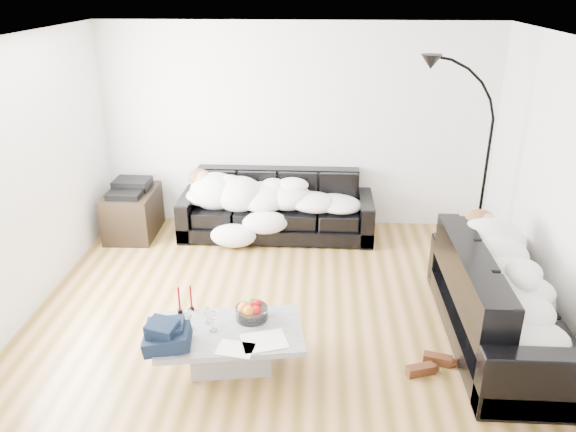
# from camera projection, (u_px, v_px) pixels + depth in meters

# --- Properties ---
(ground) EXTENTS (5.00, 5.00, 0.00)m
(ground) POSITION_uv_depth(u_px,v_px,m) (286.00, 311.00, 5.59)
(ground) COLOR brown
(ground) RESTS_ON ground
(wall_back) EXTENTS (5.00, 0.02, 2.60)m
(wall_back) POSITION_uv_depth(u_px,v_px,m) (297.00, 127.00, 7.15)
(wall_back) COLOR silver
(wall_back) RESTS_ON ground
(wall_left) EXTENTS (0.02, 4.50, 2.60)m
(wall_left) POSITION_uv_depth(u_px,v_px,m) (18.00, 183.00, 5.22)
(wall_left) COLOR silver
(wall_left) RESTS_ON ground
(wall_right) EXTENTS (0.02, 4.50, 2.60)m
(wall_right) POSITION_uv_depth(u_px,v_px,m) (568.00, 194.00, 4.95)
(wall_right) COLOR silver
(wall_right) RESTS_ON ground
(ceiling) EXTENTS (5.00, 5.00, 0.00)m
(ceiling) POSITION_uv_depth(u_px,v_px,m) (286.00, 39.00, 4.57)
(ceiling) COLOR white
(ceiling) RESTS_ON ground
(sofa_back) EXTENTS (2.43, 0.84, 0.79)m
(sofa_back) POSITION_uv_depth(u_px,v_px,m) (276.00, 206.00, 7.11)
(sofa_back) COLOR black
(sofa_back) RESTS_ON ground
(sofa_right) EXTENTS (0.92, 2.15, 0.87)m
(sofa_right) POSITION_uv_depth(u_px,v_px,m) (504.00, 298.00, 4.98)
(sofa_right) COLOR black
(sofa_right) RESTS_ON ground
(sleeper_back) EXTENTS (2.05, 0.71, 0.41)m
(sleeper_back) POSITION_uv_depth(u_px,v_px,m) (276.00, 190.00, 6.97)
(sleeper_back) COLOR white
(sleeper_back) RESTS_ON sofa_back
(sleeper_right) EXTENTS (0.78, 1.84, 0.45)m
(sleeper_right) POSITION_uv_depth(u_px,v_px,m) (508.00, 278.00, 4.90)
(sleeper_right) COLOR white
(sleeper_right) RESTS_ON sofa_right
(teal_cushion) EXTENTS (0.42, 0.38, 0.20)m
(teal_cushion) POSITION_uv_depth(u_px,v_px,m) (482.00, 237.00, 5.49)
(teal_cushion) COLOR #0F6E62
(teal_cushion) RESTS_ON sofa_right
(coffee_table) EXTENTS (1.29, 0.87, 0.35)m
(coffee_table) POSITION_uv_depth(u_px,v_px,m) (231.00, 348.00, 4.74)
(coffee_table) COLOR #939699
(coffee_table) RESTS_ON ground
(fruit_bowl) EXTENTS (0.33, 0.33, 0.17)m
(fruit_bowl) POSITION_uv_depth(u_px,v_px,m) (252.00, 310.00, 4.81)
(fruit_bowl) COLOR white
(fruit_bowl) RESTS_ON coffee_table
(wine_glass_a) EXTENTS (0.08, 0.08, 0.15)m
(wine_glass_a) POSITION_uv_depth(u_px,v_px,m) (207.00, 315.00, 4.75)
(wine_glass_a) COLOR white
(wine_glass_a) RESTS_ON coffee_table
(wine_glass_b) EXTENTS (0.08, 0.08, 0.19)m
(wine_glass_b) POSITION_uv_depth(u_px,v_px,m) (189.00, 319.00, 4.66)
(wine_glass_b) COLOR white
(wine_glass_b) RESTS_ON coffee_table
(wine_glass_c) EXTENTS (0.10, 0.10, 0.19)m
(wine_glass_c) POSITION_uv_depth(u_px,v_px,m) (213.00, 321.00, 4.64)
(wine_glass_c) COLOR white
(wine_glass_c) RESTS_ON coffee_table
(candle_left) EXTENTS (0.05, 0.05, 0.26)m
(candle_left) POSITION_uv_depth(u_px,v_px,m) (179.00, 300.00, 4.87)
(candle_left) COLOR maroon
(candle_left) RESTS_ON coffee_table
(candle_right) EXTENTS (0.06, 0.06, 0.24)m
(candle_right) POSITION_uv_depth(u_px,v_px,m) (191.00, 298.00, 4.92)
(candle_right) COLOR maroon
(candle_right) RESTS_ON coffee_table
(newspaper_a) EXTENTS (0.42, 0.37, 0.01)m
(newspaper_a) POSITION_uv_depth(u_px,v_px,m) (264.00, 341.00, 4.53)
(newspaper_a) COLOR silver
(newspaper_a) RESTS_ON coffee_table
(newspaper_b) EXTENTS (0.32, 0.25, 0.01)m
(newspaper_b) POSITION_uv_depth(u_px,v_px,m) (235.00, 349.00, 4.44)
(newspaper_b) COLOR silver
(newspaper_b) RESTS_ON coffee_table
(navy_jacket) EXTENTS (0.42, 0.37, 0.19)m
(navy_jacket) POSITION_uv_depth(u_px,v_px,m) (164.00, 326.00, 4.42)
(navy_jacket) COLOR black
(navy_jacket) RESTS_ON coffee_table
(shoes) EXTENTS (0.44, 0.34, 0.09)m
(shoes) POSITION_uv_depth(u_px,v_px,m) (429.00, 365.00, 4.74)
(shoes) COLOR #472311
(shoes) RESTS_ON ground
(av_cabinet) EXTENTS (0.60, 0.86, 0.58)m
(av_cabinet) POSITION_uv_depth(u_px,v_px,m) (133.00, 213.00, 7.16)
(av_cabinet) COLOR black
(av_cabinet) RESTS_ON ground
(stereo) EXTENTS (0.45, 0.35, 0.13)m
(stereo) POSITION_uv_depth(u_px,v_px,m) (130.00, 187.00, 7.03)
(stereo) COLOR black
(stereo) RESTS_ON av_cabinet
(floor_lamp) EXTENTS (0.80, 0.48, 2.06)m
(floor_lamp) POSITION_uv_depth(u_px,v_px,m) (485.00, 177.00, 6.19)
(floor_lamp) COLOR black
(floor_lamp) RESTS_ON ground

